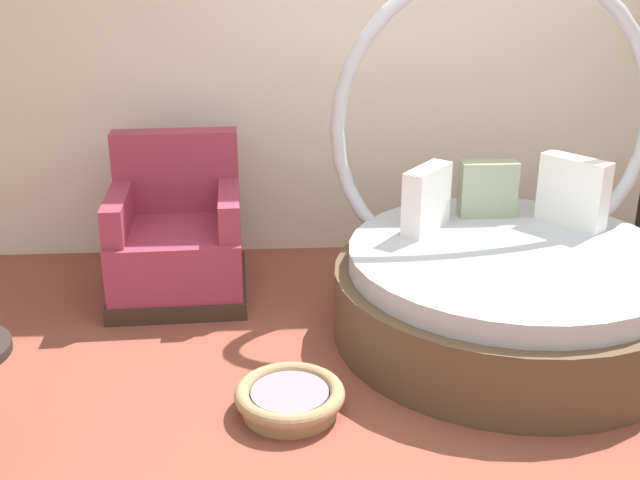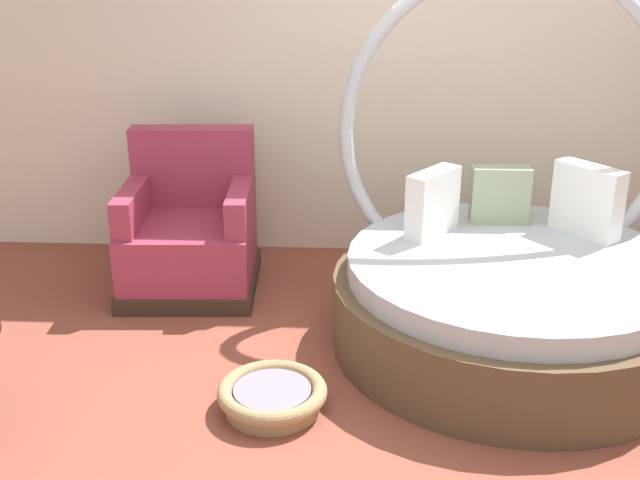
{
  "view_description": "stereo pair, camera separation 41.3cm",
  "coord_description": "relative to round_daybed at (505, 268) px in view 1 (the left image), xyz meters",
  "views": [
    {
      "loc": [
        -0.63,
        -2.97,
        2.08
      ],
      "look_at": [
        -0.41,
        0.87,
        0.55
      ],
      "focal_mm": 44.11,
      "sensor_mm": 36.0,
      "label": 1
    },
    {
      "loc": [
        -0.22,
        -2.97,
        2.08
      ],
      "look_at": [
        -0.41,
        0.87,
        0.55
      ],
      "focal_mm": 44.11,
      "sensor_mm": 36.0,
      "label": 2
    }
  ],
  "objects": [
    {
      "name": "red_armchair",
      "position": [
        -1.83,
        0.6,
        -0.03
      ],
      "size": [
        0.83,
        0.83,
        0.94
      ],
      "color": "#38281E",
      "rests_on": "ground_plane"
    },
    {
      "name": "pet_basket",
      "position": [
        -1.19,
        -0.75,
        -0.29
      ],
      "size": [
        0.51,
        0.51,
        0.13
      ],
      "color": "#9E7F56",
      "rests_on": "ground_plane"
    },
    {
      "name": "back_wall",
      "position": [
        -0.6,
        1.3,
        1.02
      ],
      "size": [
        8.0,
        0.12,
        2.76
      ],
      "primitive_type": "cube",
      "color": "silver",
      "rests_on": "ground_plane"
    },
    {
      "name": "ground_plane",
      "position": [
        -0.6,
        -0.86,
        -0.37
      ],
      "size": [
        8.0,
        8.0,
        0.02
      ],
      "primitive_type": "cube",
      "color": "brown"
    },
    {
      "name": "round_daybed",
      "position": [
        0.0,
        0.0,
        0.0
      ],
      "size": [
        1.87,
        1.87,
        1.97
      ],
      "color": "brown",
      "rests_on": "ground_plane"
    }
  ]
}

